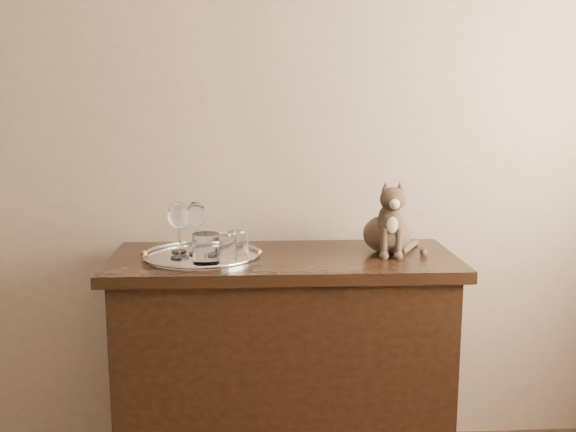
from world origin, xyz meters
name	(u,v)px	position (x,y,z in m)	size (l,w,h in m)	color
wall_back	(121,109)	(0.00, 2.25, 1.35)	(4.00, 0.10, 2.70)	tan
sideboard	(284,371)	(0.60, 1.94, 0.42)	(1.20, 0.50, 0.85)	black
tray	(202,257)	(0.32, 1.93, 0.85)	(0.40, 0.40, 0.01)	silver
wine_glass_a	(178,228)	(0.23, 1.98, 0.94)	(0.06, 0.06, 0.17)	white
wine_glass_c	(179,230)	(0.25, 1.89, 0.95)	(0.07, 0.07, 0.19)	white
wine_glass_d	(197,228)	(0.30, 1.95, 0.95)	(0.07, 0.07, 0.19)	silver
tumbler_a	(226,247)	(0.40, 1.87, 0.90)	(0.08, 0.08, 0.09)	white
tumbler_b	(206,248)	(0.34, 1.82, 0.91)	(0.09, 0.09, 0.10)	silver
tumbler_c	(238,243)	(0.44, 1.94, 0.90)	(0.07, 0.07, 0.08)	silver
cat	(388,216)	(0.97, 1.98, 0.98)	(0.26, 0.25, 0.26)	brown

